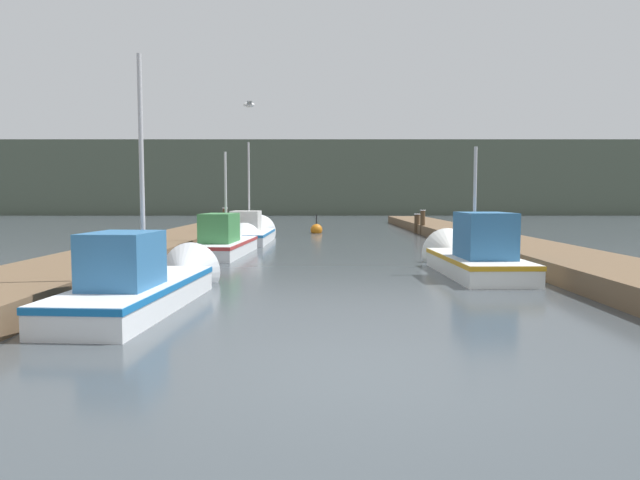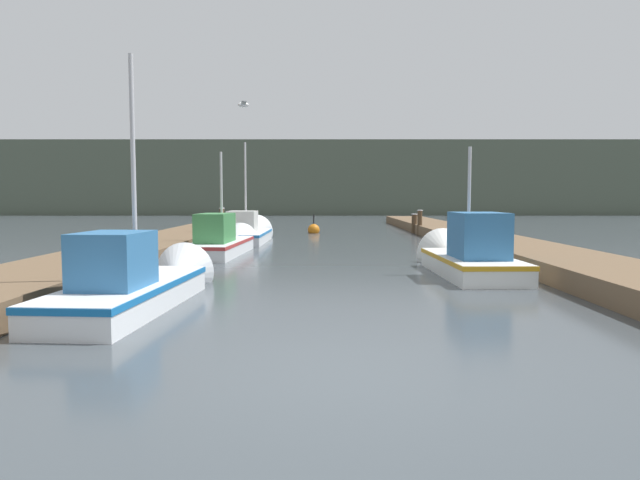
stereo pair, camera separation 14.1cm
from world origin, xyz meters
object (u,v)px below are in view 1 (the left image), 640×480
(fishing_boat_1, at_px, (468,255))
(mooring_piling_1, at_px, (415,223))
(mooring_piling_2, at_px, (223,224))
(seagull_lead, at_px, (246,105))
(fishing_boat_2, at_px, (226,241))
(channel_buoy, at_px, (314,230))
(fishing_boat_0, at_px, (146,282))
(mooring_piling_0, at_px, (216,229))
(mooring_piling_3, at_px, (420,222))
(fishing_boat_3, at_px, (249,233))

(fishing_boat_1, bearing_deg, mooring_piling_1, 83.92)
(mooring_piling_2, distance_m, seagull_lead, 11.32)
(fishing_boat_2, bearing_deg, channel_buoy, 77.78)
(fishing_boat_2, distance_m, channel_buoy, 10.75)
(fishing_boat_0, bearing_deg, seagull_lead, 78.15)
(mooring_piling_0, distance_m, mooring_piling_1, 10.97)
(fishing_boat_0, relative_size, fishing_boat_2, 0.92)
(mooring_piling_1, xyz_separation_m, mooring_piling_3, (0.08, -1.16, 0.11))
(mooring_piling_2, bearing_deg, fishing_boat_3, -30.89)
(mooring_piling_3, height_order, channel_buoy, mooring_piling_3)
(fishing_boat_0, xyz_separation_m, mooring_piling_3, (8.12, 18.21, 0.24))
(mooring_piling_1, bearing_deg, fishing_boat_3, -146.97)
(mooring_piling_3, bearing_deg, fishing_boat_3, -153.48)
(mooring_piling_1, xyz_separation_m, seagull_lead, (-6.79, -14.94, 3.67))
(fishing_boat_0, xyz_separation_m, mooring_piling_0, (-1.16, 13.40, 0.18))
(fishing_boat_2, bearing_deg, fishing_boat_0, -86.32)
(fishing_boat_0, bearing_deg, channel_buoy, 85.65)
(seagull_lead, bearing_deg, mooring_piling_3, 141.69)
(fishing_boat_2, distance_m, mooring_piling_1, 13.08)
(fishing_boat_0, bearing_deg, mooring_piling_0, 98.91)
(seagull_lead, bearing_deg, fishing_boat_1, 74.91)
(fishing_boat_0, height_order, mooring_piling_3, fishing_boat_0)
(fishing_boat_2, bearing_deg, mooring_piling_0, 107.86)
(fishing_boat_2, bearing_deg, mooring_piling_3, 51.54)
(fishing_boat_3, distance_m, mooring_piling_3, 8.97)
(fishing_boat_0, distance_m, fishing_boat_1, 7.94)
(fishing_boat_1, distance_m, mooring_piling_2, 13.41)
(fishing_boat_0, distance_m, fishing_boat_2, 9.09)
(mooring_piling_2, xyz_separation_m, channel_buoy, (3.97, 4.51, -0.54))
(fishing_boat_1, xyz_separation_m, channel_buoy, (-3.95, 15.33, -0.27))
(fishing_boat_1, height_order, mooring_piling_0, fishing_boat_1)
(mooring_piling_0, bearing_deg, seagull_lead, -74.95)
(fishing_boat_3, bearing_deg, fishing_boat_0, -89.28)
(mooring_piling_1, height_order, mooring_piling_2, mooring_piling_2)
(fishing_boat_2, xyz_separation_m, fishing_boat_3, (0.14, 5.11, -0.05))
(mooring_piling_1, distance_m, mooring_piling_2, 10.19)
(mooring_piling_2, height_order, seagull_lead, seagull_lead)
(fishing_boat_1, relative_size, mooring_piling_0, 4.58)
(fishing_boat_0, relative_size, fishing_boat_3, 0.96)
(mooring_piling_0, relative_size, channel_buoy, 0.99)
(mooring_piling_2, bearing_deg, mooring_piling_3, 19.51)
(fishing_boat_0, bearing_deg, mooring_piling_3, 69.94)
(fishing_boat_0, xyz_separation_m, mooring_piling_2, (-1.13, 14.93, 0.33))
(mooring_piling_3, distance_m, seagull_lead, 15.80)
(fishing_boat_0, bearing_deg, fishing_boat_2, 94.26)
(fishing_boat_2, bearing_deg, seagull_lead, -71.03)
(fishing_boat_0, bearing_deg, fishing_boat_1, 35.16)
(channel_buoy, relative_size, seagull_lead, 1.99)
(channel_buoy, bearing_deg, seagull_lead, -96.04)
(mooring_piling_3, xyz_separation_m, seagull_lead, (-6.86, -13.78, 3.56))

